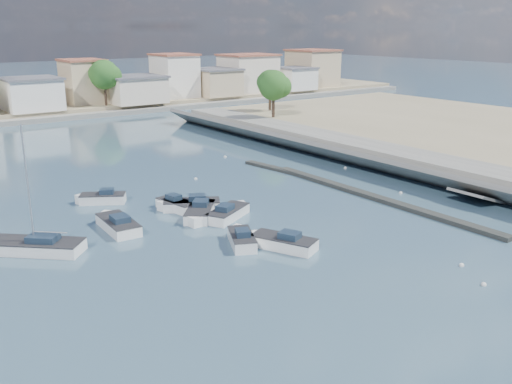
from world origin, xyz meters
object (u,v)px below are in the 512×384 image
(motorboat_a, at_px, (280,243))
(motorboat_h, at_px, (229,213))
(motorboat_c, at_px, (189,205))
(motorboat_g, at_px, (178,206))
(motorboat_e, at_px, (117,224))
(motorboat_b, at_px, (241,239))
(motorboat_d, at_px, (200,213))
(motorboat_f, at_px, (100,199))
(sailboat, at_px, (30,246))

(motorboat_a, relative_size, motorboat_h, 1.06)
(motorboat_c, distance_m, motorboat_g, 0.87)
(motorboat_e, distance_m, motorboat_g, 6.09)
(motorboat_b, distance_m, motorboat_d, 6.69)
(motorboat_d, distance_m, motorboat_f, 9.87)
(motorboat_a, bearing_deg, motorboat_d, 97.92)
(motorboat_f, bearing_deg, motorboat_d, -60.20)
(motorboat_f, bearing_deg, motorboat_b, -74.06)
(motorboat_d, xyz_separation_m, motorboat_f, (-4.90, 8.56, 0.00))
(motorboat_e, xyz_separation_m, motorboat_h, (8.35, -2.81, 0.00))
(motorboat_b, distance_m, motorboat_f, 15.84)
(motorboat_c, height_order, motorboat_f, same)
(motorboat_h, xyz_separation_m, sailboat, (-14.96, 1.96, 0.03))
(motorboat_b, xyz_separation_m, motorboat_f, (-4.35, 15.23, 0.00))
(motorboat_c, relative_size, motorboat_f, 1.22)
(motorboat_c, relative_size, motorboat_e, 0.90)
(motorboat_a, relative_size, sailboat, 0.56)
(motorboat_b, bearing_deg, sailboat, 149.71)
(motorboat_g, distance_m, motorboat_h, 4.70)
(motorboat_b, height_order, motorboat_e, same)
(motorboat_b, xyz_separation_m, motorboat_g, (0.12, 9.36, 0.00))
(motorboat_e, distance_m, sailboat, 6.66)
(motorboat_c, height_order, motorboat_h, same)
(motorboat_f, xyz_separation_m, motorboat_h, (6.86, -9.91, 0.00))
(motorboat_b, height_order, motorboat_d, same)
(motorboat_e, bearing_deg, sailboat, -172.65)
(motorboat_h, height_order, sailboat, sailboat)
(motorboat_b, height_order, motorboat_h, same)
(sailboat, bearing_deg, motorboat_d, -2.68)
(motorboat_e, bearing_deg, motorboat_d, -12.84)
(motorboat_c, distance_m, motorboat_f, 8.12)
(motorboat_g, bearing_deg, motorboat_a, -81.81)
(motorboat_b, xyz_separation_m, motorboat_e, (-5.84, 8.12, 0.00))
(motorboat_b, bearing_deg, motorboat_a, -50.77)
(motorboat_d, relative_size, sailboat, 0.53)
(motorboat_e, xyz_separation_m, motorboat_f, (1.49, 7.10, -0.00))
(motorboat_d, height_order, sailboat, sailboat)
(motorboat_g, xyz_separation_m, sailboat, (-12.57, -2.09, 0.03))
(motorboat_e, relative_size, sailboat, 0.61)
(motorboat_e, height_order, motorboat_h, same)
(motorboat_a, height_order, motorboat_f, same)
(motorboat_a, distance_m, motorboat_d, 8.94)
(motorboat_d, relative_size, motorboat_f, 1.16)
(motorboat_b, distance_m, motorboat_h, 5.88)
(motorboat_g, bearing_deg, motorboat_f, 127.33)
(motorboat_g, bearing_deg, motorboat_c, -20.03)
(motorboat_d, xyz_separation_m, motorboat_g, (-0.43, 2.70, 0.00))
(motorboat_a, distance_m, motorboat_c, 11.29)
(motorboat_c, relative_size, motorboat_h, 1.04)
(motorboat_a, xyz_separation_m, motorboat_b, (-1.79, 2.19, -0.00))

